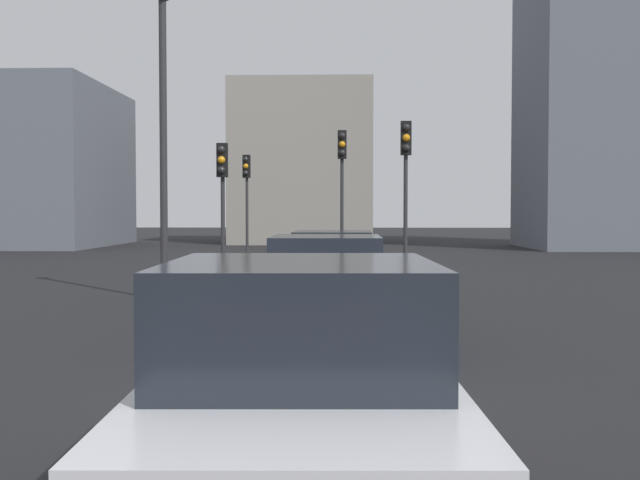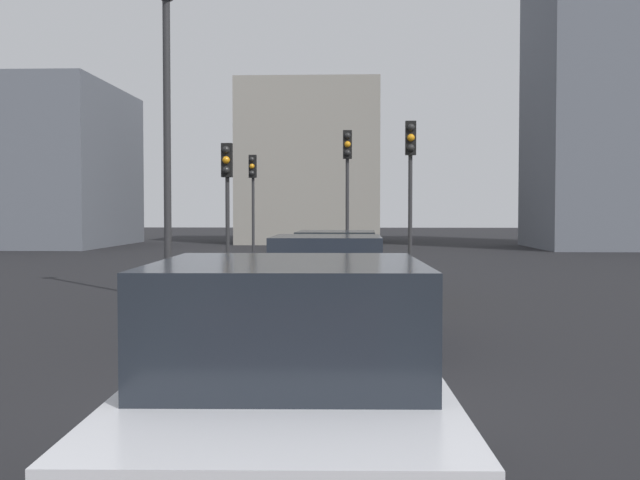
# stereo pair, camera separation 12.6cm
# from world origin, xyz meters

# --- Properties ---
(ground_plane) EXTENTS (160.00, 160.00, 0.20)m
(ground_plane) POSITION_xyz_m (0.00, 0.00, -0.10)
(ground_plane) COLOR black
(car_yellow_lead) EXTENTS (4.45, 2.16, 1.50)m
(car_yellow_lead) POSITION_xyz_m (9.42, -0.22, 0.73)
(car_yellow_lead) COLOR gold
(car_yellow_lead) RESTS_ON ground_plane
(car_navy_second) EXTENTS (4.08, 1.98, 1.58)m
(car_navy_second) POSITION_xyz_m (3.80, -0.20, 0.75)
(car_navy_second) COLOR #141E4C
(car_navy_second) RESTS_ON ground_plane
(car_white_third) EXTENTS (4.09, 2.11, 1.64)m
(car_white_third) POSITION_xyz_m (-2.76, -0.19, 0.78)
(car_white_third) COLOR silver
(car_white_third) RESTS_ON ground_plane
(traffic_light_near_left) EXTENTS (0.33, 0.30, 4.12)m
(traffic_light_near_left) POSITION_xyz_m (23.34, 3.38, 2.97)
(traffic_light_near_left) COLOR #2D2D30
(traffic_light_near_left) RESTS_ON ground_plane
(traffic_light_near_right) EXTENTS (0.32, 0.29, 4.49)m
(traffic_light_near_right) POSITION_xyz_m (17.52, -0.40, 3.21)
(traffic_light_near_right) COLOR #2D2D30
(traffic_light_near_right) RESTS_ON ground_plane
(traffic_light_far_left) EXTENTS (0.32, 0.28, 4.32)m
(traffic_light_far_left) POSITION_xyz_m (13.48, -2.11, 3.10)
(traffic_light_far_left) COLOR #2D2D30
(traffic_light_far_left) RESTS_ON ground_plane
(traffic_light_far_right) EXTENTS (0.32, 0.29, 3.72)m
(traffic_light_far_right) POSITION_xyz_m (13.20, 2.77, 2.69)
(traffic_light_far_right) COLOR #2D2D30
(traffic_light_far_right) RESTS_ON ground_plane
(street_lamp_kerbside) EXTENTS (0.56, 0.36, 6.66)m
(street_lamp_kerbside) POSITION_xyz_m (9.23, 3.43, 3.97)
(street_lamp_kerbside) COLOR #2D2D30
(street_lamp_kerbside) RESTS_ON ground_plane
(building_facade_left) EXTENTS (8.12, 8.15, 17.43)m
(building_facade_left) POSITION_xyz_m (33.27, -14.00, 8.71)
(building_facade_left) COLOR slate
(building_facade_left) RESTS_ON ground_plane
(building_facade_center) EXTENTS (8.53, 8.13, 9.37)m
(building_facade_center) POSITION_xyz_m (39.97, 2.00, 4.68)
(building_facade_center) COLOR gray
(building_facade_center) RESTS_ON ground_plane
(building_facade_right) EXTENTS (11.12, 7.42, 8.64)m
(building_facade_right) POSITION_xyz_m (34.77, 16.00, 4.32)
(building_facade_right) COLOR slate
(building_facade_right) RESTS_ON ground_plane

